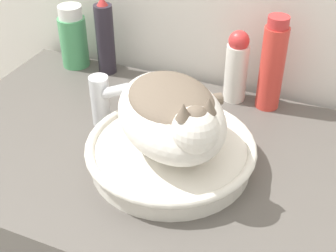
# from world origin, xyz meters

# --- Properties ---
(sink_basin) EXTENTS (0.35, 0.35, 0.06)m
(sink_basin) POSITION_xyz_m (-0.06, 0.28, 0.86)
(sink_basin) COLOR white
(sink_basin) RESTS_ON vanity_counter
(cat) EXTENTS (0.34, 0.36, 0.17)m
(cat) POSITION_xyz_m (-0.05, 0.28, 0.96)
(cat) COLOR silver
(cat) RESTS_ON sink_basin
(faucet) EXTENTS (0.12, 0.07, 0.14)m
(faucet) POSITION_xyz_m (-0.25, 0.36, 0.90)
(faucet) COLOR silver
(faucet) RESTS_ON vanity_counter
(mouthwash_bottle) EXTENTS (0.08, 0.08, 0.18)m
(mouthwash_bottle) POSITION_xyz_m (-0.48, 0.59, 0.91)
(mouthwash_bottle) COLOR #4CA366
(mouthwash_bottle) RESTS_ON vanity_counter
(hairspray_can_black) EXTENTS (0.05, 0.05, 0.21)m
(hairspray_can_black) POSITION_xyz_m (-0.37, 0.59, 0.93)
(hairspray_can_black) COLOR #28232D
(hairspray_can_black) RESTS_ON vanity_counter
(shampoo_bottle_tall) EXTENTS (0.06, 0.06, 0.23)m
(shampoo_bottle_tall) POSITION_xyz_m (0.08, 0.59, 0.94)
(shampoo_bottle_tall) COLOR #DB3D33
(shampoo_bottle_tall) RESTS_ON vanity_counter
(lotion_bottle_white) EXTENTS (0.06, 0.06, 0.19)m
(lotion_bottle_white) POSITION_xyz_m (-0.01, 0.59, 0.92)
(lotion_bottle_white) COLOR white
(lotion_bottle_white) RESTS_ON vanity_counter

